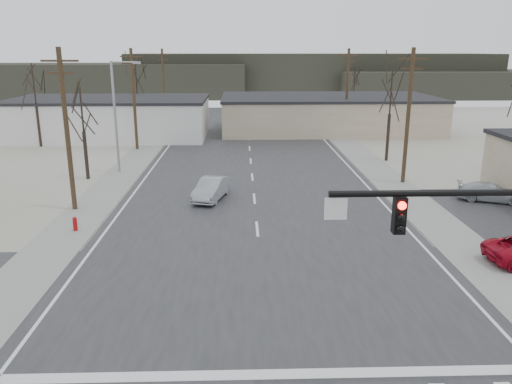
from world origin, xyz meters
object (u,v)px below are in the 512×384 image
sedan_crossing (211,189)px  car_far_a (254,120)px  car_far_b (237,121)px  car_parked_silver (490,192)px  fire_hydrant (75,224)px

sedan_crossing → car_far_a: (3.76, 34.78, -0.03)m
car_far_a → car_far_b: (-2.23, -2.31, 0.09)m
car_far_b → car_parked_silver: bearing=-87.7°
fire_hydrant → sedan_crossing: size_ratio=0.20×
car_far_a → car_far_b: bearing=31.6°
fire_hydrant → car_far_b: (8.81, 38.48, 0.37)m
sedan_crossing → car_parked_silver: 18.75m
fire_hydrant → car_far_a: size_ratio=0.18×
sedan_crossing → car_far_b: 32.51m
sedan_crossing → fire_hydrant: bearing=-125.7°
sedan_crossing → car_far_a: sedan_crossing is taller
car_far_b → car_parked_silver: car_far_b is taller
sedan_crossing → car_far_b: bearing=102.2°
sedan_crossing → car_far_a: size_ratio=0.92×
fire_hydrant → car_far_a: (11.04, 40.78, 0.28)m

